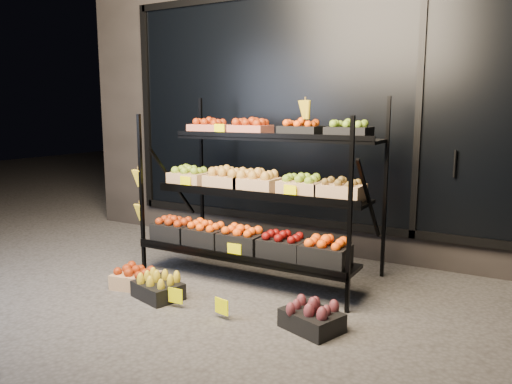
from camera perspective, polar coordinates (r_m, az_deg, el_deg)
The scene contains 8 objects.
ground at distance 4.28m, azimuth -3.85°, elevation -11.73°, with size 24.00×24.00×0.00m, color #514F4C.
building at distance 6.31m, azimuth 9.27°, elevation 11.18°, with size 6.00×2.08×3.50m.
display_rack at distance 4.57m, azimuth -0.01°, elevation -0.07°, with size 2.18×1.02×1.74m.
tag_floor_a at distance 4.06m, azimuth -9.19°, elevation -12.15°, with size 0.13×0.01×0.12m, color #FFF900.
tag_floor_b at distance 3.82m, azimuth -3.96°, elevation -13.47°, with size 0.13×0.01×0.12m, color #FFF900.
floor_crate_left at distance 4.55m, azimuth -13.55°, elevation -9.47°, with size 0.43×0.35×0.19m.
floor_crate_midleft at distance 4.27m, azimuth -11.15°, elevation -10.61°, with size 0.46×0.39×0.20m.
floor_crate_right at distance 3.65m, azimuth 6.39°, elevation -14.00°, with size 0.48×0.41×0.20m.
Camera 1 is at (2.21, -3.32, 1.55)m, focal length 35.00 mm.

